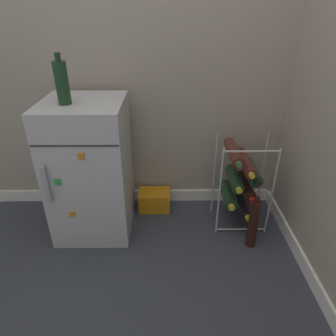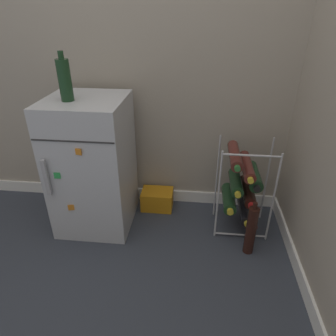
{
  "view_description": "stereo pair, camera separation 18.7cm",
  "coord_description": "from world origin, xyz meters",
  "views": [
    {
      "loc": [
        0.01,
        -1.3,
        1.33
      ],
      "look_at": [
        0.02,
        0.34,
        0.43
      ],
      "focal_mm": 32.0,
      "sensor_mm": 36.0,
      "label": 1
    },
    {
      "loc": [
        0.19,
        -1.29,
        1.33
      ],
      "look_at": [
        0.02,
        0.34,
        0.43
      ],
      "focal_mm": 32.0,
      "sensor_mm": 36.0,
      "label": 2
    }
  ],
  "objects": [
    {
      "name": "soda_box",
      "position": [
        -0.08,
        0.51,
        0.07
      ],
      "size": [
        0.22,
        0.16,
        0.14
      ],
      "color": "orange",
      "rests_on": "ground_plane"
    },
    {
      "name": "mini_fridge",
      "position": [
        -0.46,
        0.33,
        0.43
      ],
      "size": [
        0.46,
        0.5,
        0.86
      ],
      "color": "#B7BABF",
      "rests_on": "ground_plane"
    },
    {
      "name": "ground_plane",
      "position": [
        0.0,
        0.0,
        0.0
      ],
      "size": [
        14.0,
        14.0,
        0.0
      ],
      "primitive_type": "plane",
      "color": "#333842"
    },
    {
      "name": "wall_back",
      "position": [
        0.0,
        0.65,
        1.24
      ],
      "size": [
        6.58,
        0.07,
        2.5
      ],
      "color": "#9E9384",
      "rests_on": "ground_plane"
    },
    {
      "name": "wine_rack",
      "position": [
        0.49,
        0.35,
        0.31
      ],
      "size": [
        0.34,
        0.33,
        0.61
      ],
      "color": "#B2B2B7",
      "rests_on": "ground_plane"
    },
    {
      "name": "fridge_top_bottle",
      "position": [
        -0.53,
        0.27,
        0.97
      ],
      "size": [
        0.07,
        0.07,
        0.26
      ],
      "color": "#19381E",
      "rests_on": "mini_fridge"
    },
    {
      "name": "loose_bottle_floor",
      "position": [
        0.53,
        0.12,
        0.16
      ],
      "size": [
        0.06,
        0.06,
        0.36
      ],
      "color": "black",
      "rests_on": "ground_plane"
    }
  ]
}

